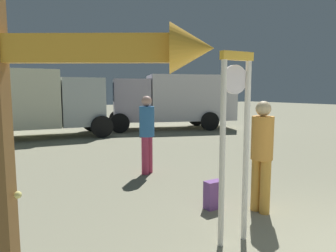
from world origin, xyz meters
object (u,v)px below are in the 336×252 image
at_px(box_truck_near, 11,100).
at_px(box_truck_far, 175,99).
at_px(arrow_sign, 71,143).
at_px(person_near_clock, 262,151).
at_px(person_distant, 147,131).
at_px(standing_clock, 235,131).
at_px(backpack, 213,195).

bearing_deg(box_truck_near, box_truck_far, -3.97).
distance_m(arrow_sign, box_truck_far, 13.84).
distance_m(arrow_sign, person_near_clock, 3.69).
height_order(person_distant, box_truck_near, box_truck_near).
distance_m(standing_clock, person_distant, 3.48).
relative_size(standing_clock, box_truck_far, 0.36).
bearing_deg(backpack, box_truck_near, 102.66).
distance_m(standing_clock, box_truck_far, 11.73).
height_order(person_near_clock, backpack, person_near_clock).
bearing_deg(standing_clock, person_near_clock, 24.64).
bearing_deg(person_near_clock, person_distant, 99.39).
distance_m(person_distant, box_truck_near, 7.68).
xyz_separation_m(backpack, box_truck_near, (-2.19, 9.76, 1.32)).
distance_m(backpack, box_truck_near, 10.09).
bearing_deg(standing_clock, box_truck_near, 98.87).
height_order(backpack, box_truck_far, box_truck_far).
xyz_separation_m(person_distant, box_truck_near, (-2.25, 7.33, 0.54)).
bearing_deg(box_truck_far, person_distant, -127.19).
xyz_separation_m(arrow_sign, person_near_clock, (3.27, 1.59, -0.66)).
xyz_separation_m(standing_clock, box_truck_near, (-1.68, 10.74, 0.12)).
bearing_deg(box_truck_far, box_truck_near, 176.03).
distance_m(standing_clock, box_truck_near, 10.87).
height_order(backpack, box_truck_near, box_truck_near).
bearing_deg(box_truck_near, standing_clock, -81.13).
bearing_deg(person_distant, backpack, -91.25).
bearing_deg(standing_clock, person_distant, 80.54).
xyz_separation_m(arrow_sign, box_truck_near, (0.54, 11.85, -0.10)).
bearing_deg(box_truck_near, arrow_sign, -92.59).
relative_size(standing_clock, arrow_sign, 0.96).
distance_m(arrow_sign, box_truck_near, 11.86).
xyz_separation_m(arrow_sign, box_truck_far, (7.95, 11.33, -0.12)).
height_order(arrow_sign, box_truck_near, box_truck_near).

